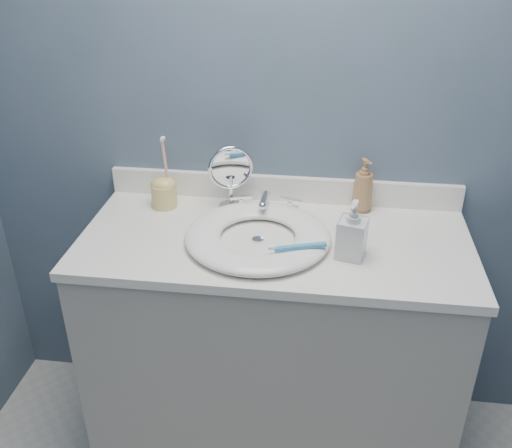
% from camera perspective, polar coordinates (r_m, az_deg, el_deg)
% --- Properties ---
extents(back_wall, '(2.20, 0.02, 2.40)m').
position_cam_1_polar(back_wall, '(1.90, 2.91, 11.21)').
color(back_wall, '#435765').
rests_on(back_wall, ground).
extents(vanity_cabinet, '(1.20, 0.55, 0.85)m').
position_cam_1_polar(vanity_cabinet, '(2.05, 1.69, -12.40)').
color(vanity_cabinet, '#A6A098').
rests_on(vanity_cabinet, ground).
extents(countertop, '(1.22, 0.57, 0.03)m').
position_cam_1_polar(countertop, '(1.79, 1.89, -1.75)').
color(countertop, white).
rests_on(countertop, vanity_cabinet).
extents(backsplash, '(1.22, 0.02, 0.09)m').
position_cam_1_polar(backsplash, '(1.99, 2.68, 3.55)').
color(backsplash, white).
rests_on(backsplash, countertop).
extents(basin, '(0.45, 0.45, 0.04)m').
position_cam_1_polar(basin, '(1.75, 0.18, -1.19)').
color(basin, white).
rests_on(basin, countertop).
extents(drain, '(0.04, 0.04, 0.01)m').
position_cam_1_polar(drain, '(1.76, 0.18, -1.61)').
color(drain, silver).
rests_on(drain, countertop).
extents(faucet, '(0.25, 0.13, 0.07)m').
position_cam_1_polar(faucet, '(1.92, 0.93, 1.96)').
color(faucet, silver).
rests_on(faucet, countertop).
extents(makeup_mirror, '(0.15, 0.09, 0.23)m').
position_cam_1_polar(makeup_mirror, '(1.91, -2.54, 4.93)').
color(makeup_mirror, silver).
rests_on(makeup_mirror, countertop).
extents(soap_bottle_amber, '(0.10, 0.10, 0.18)m').
position_cam_1_polar(soap_bottle_amber, '(1.94, 10.69, 3.83)').
color(soap_bottle_amber, '#9C7046').
rests_on(soap_bottle_amber, countertop).
extents(soap_bottle_clear, '(0.10, 0.10, 0.18)m').
position_cam_1_polar(soap_bottle_clear, '(1.67, 9.62, -0.55)').
color(soap_bottle_clear, silver).
rests_on(soap_bottle_clear, countertop).
extents(toothbrush_holder, '(0.09, 0.09, 0.25)m').
position_cam_1_polar(toothbrush_holder, '(1.97, -9.20, 3.29)').
color(toothbrush_holder, '#D9C06C').
rests_on(toothbrush_holder, countertop).
extents(toothbrush_lying, '(0.17, 0.07, 0.02)m').
position_cam_1_polar(toothbrush_lying, '(1.65, 4.24, -2.32)').
color(toothbrush_lying, '#3688BF').
rests_on(toothbrush_lying, basin).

